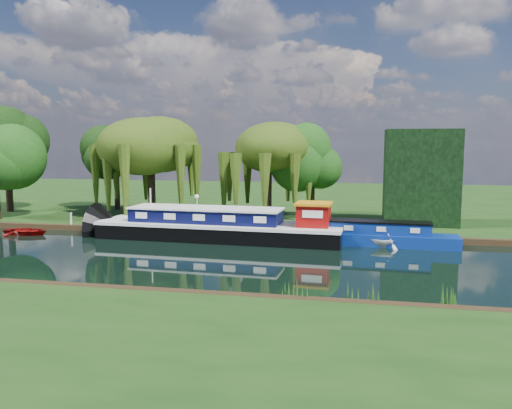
% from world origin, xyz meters
% --- Properties ---
extents(ground, '(120.00, 120.00, 0.00)m').
position_xyz_m(ground, '(0.00, 0.00, 0.00)').
color(ground, black).
extents(far_bank, '(120.00, 52.00, 0.45)m').
position_xyz_m(far_bank, '(0.00, 34.00, 0.23)').
color(far_bank, black).
rests_on(far_bank, ground).
extents(dutch_barge, '(18.91, 5.05, 3.95)m').
position_xyz_m(dutch_barge, '(3.62, 6.64, 0.98)').
color(dutch_barge, black).
rests_on(dutch_barge, ground).
extents(narrowboat, '(13.03, 2.88, 1.89)m').
position_xyz_m(narrowboat, '(14.37, 6.84, 0.67)').
color(narrowboat, navy).
rests_on(narrowboat, ground).
extents(red_dinghy, '(3.59, 2.58, 0.74)m').
position_xyz_m(red_dinghy, '(-12.27, 5.59, 0.00)').
color(red_dinghy, maroon).
rests_on(red_dinghy, ground).
extents(white_cruiser, '(2.98, 2.74, 1.32)m').
position_xyz_m(white_cruiser, '(15.99, 6.03, 0.00)').
color(white_cruiser, silver).
rests_on(white_cruiser, ground).
extents(willow_left, '(7.37, 7.37, 8.84)m').
position_xyz_m(willow_left, '(-5.16, 14.28, 6.87)').
color(willow_left, black).
rests_on(willow_left, far_bank).
extents(willow_right, '(6.50, 6.50, 7.92)m').
position_xyz_m(willow_right, '(5.88, 14.54, 6.23)').
color(willow_right, black).
rests_on(willow_right, far_bank).
extents(tree_far_back, '(5.66, 5.66, 9.52)m').
position_xyz_m(tree_far_back, '(-20.75, 14.82, 7.08)').
color(tree_far_back, black).
rests_on(tree_far_back, far_bank).
extents(tree_far_mid, '(4.86, 4.86, 7.95)m').
position_xyz_m(tree_far_mid, '(-10.84, 18.53, 5.93)').
color(tree_far_mid, black).
rests_on(tree_far_mid, far_bank).
extents(tree_far_right, '(4.54, 4.54, 7.43)m').
position_xyz_m(tree_far_right, '(9.74, 15.73, 5.57)').
color(tree_far_right, black).
rests_on(tree_far_right, far_bank).
extents(conifer_hedge, '(6.00, 3.00, 8.00)m').
position_xyz_m(conifer_hedge, '(19.00, 14.00, 4.45)').
color(conifer_hedge, black).
rests_on(conifer_hedge, far_bank).
extents(lamppost, '(0.36, 0.36, 2.56)m').
position_xyz_m(lamppost, '(0.50, 10.50, 2.42)').
color(lamppost, silver).
rests_on(lamppost, far_bank).
extents(mooring_posts, '(19.16, 0.16, 1.00)m').
position_xyz_m(mooring_posts, '(-0.50, 8.40, 0.95)').
color(mooring_posts, silver).
rests_on(mooring_posts, far_bank).
extents(reeds_near, '(33.70, 1.50, 1.10)m').
position_xyz_m(reeds_near, '(6.87, -7.57, 0.55)').
color(reeds_near, '#1E4412').
rests_on(reeds_near, ground).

